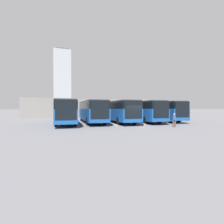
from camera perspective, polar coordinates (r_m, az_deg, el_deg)
name	(u,v)px	position (r m, az deg, el deg)	size (l,w,h in m)	color
ground_plane	(135,126)	(21.83, 7.67, -4.56)	(600.00, 600.00, 0.00)	#5B5B60
bus_0	(159,110)	(31.31, 15.06, 0.52)	(3.46, 12.57, 3.25)	#19519E
curb_divider_0	(155,121)	(28.76, 13.93, -3.01)	(0.24, 6.76, 0.15)	#B2B2AD
bus_1	(141,111)	(28.68, 9.30, 0.48)	(3.46, 12.57, 3.25)	#19519E
curb_divider_1	(135,122)	(26.21, 7.49, -3.41)	(0.24, 6.76, 0.15)	#B2B2AD
bus_2	(118,111)	(27.00, 1.94, 0.45)	(3.46, 12.57, 3.25)	#19519E
curb_divider_2	(110,123)	(24.68, -0.73, -3.69)	(0.24, 6.76, 0.15)	#B2B2AD
bus_3	(92,111)	(26.62, -6.67, 0.43)	(3.46, 12.57, 3.25)	#19519E
curb_divider_3	(81,124)	(24.52, -10.17, -3.74)	(0.24, 6.76, 0.15)	#B2B2AD
bus_4	(65,111)	(25.39, -15.06, 0.34)	(3.46, 12.57, 3.25)	#19519E
pedestrian	(174,120)	(21.71, 19.65, -2.36)	(0.51, 0.51, 1.61)	brown
station_building	(89,108)	(46.54, -7.49, 1.35)	(31.42, 13.14, 4.44)	gray
office_tower	(62,80)	(245.93, -16.04, 9.99)	(21.85, 21.85, 80.08)	#ADB2B7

